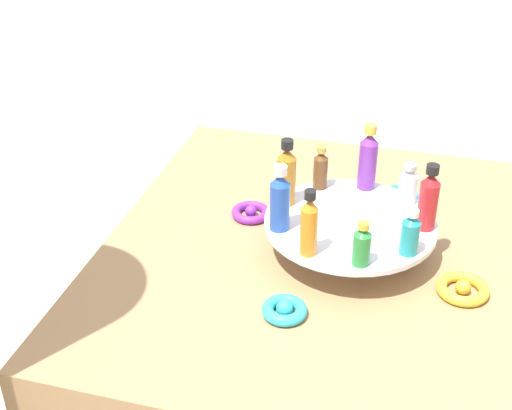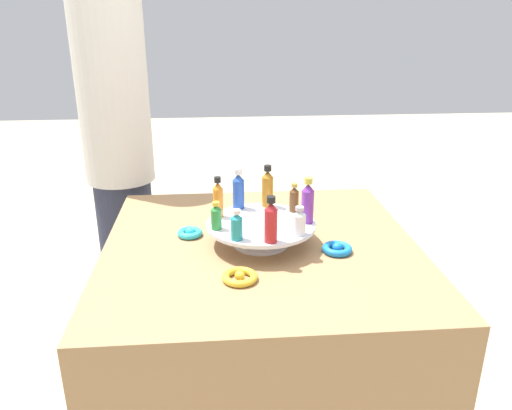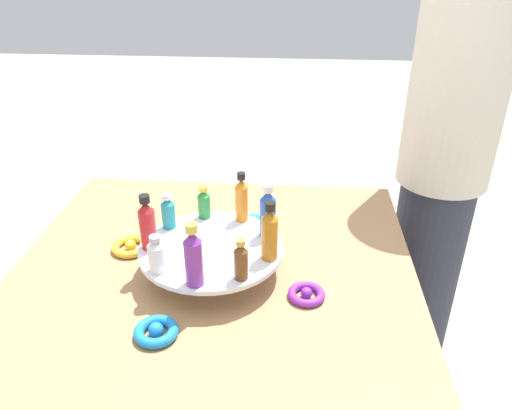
{
  "view_description": "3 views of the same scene",
  "coord_description": "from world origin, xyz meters",
  "px_view_note": "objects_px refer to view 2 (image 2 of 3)",
  "views": [
    {
      "loc": [
        -0.14,
        1.26,
        1.6
      ],
      "look_at": [
        0.17,
        0.14,
        0.9
      ],
      "focal_mm": 50.0,
      "sensor_mm": 36.0,
      "label": 1
    },
    {
      "loc": [
        -1.5,
        0.14,
        1.45
      ],
      "look_at": [
        0.02,
        0.01,
        0.87
      ],
      "focal_mm": 35.0,
      "sensor_mm": 36.0,
      "label": 2
    },
    {
      "loc": [
        0.2,
        -1.03,
        1.49
      ],
      "look_at": [
        0.1,
        0.09,
        0.89
      ],
      "focal_mm": 35.0,
      "sensor_mm": 36.0,
      "label": 3
    }
  ],
  "objects_px": {
    "bottle_purple": "(308,202)",
    "ribbon_bow_teal": "(190,233)",
    "display_stand": "(261,229)",
    "ribbon_bow_blue": "(337,249)",
    "bottle_blue": "(238,190)",
    "person_figure": "(118,146)",
    "bottle_red": "(271,221)",
    "bottle_orange": "(218,199)",
    "bottle_teal": "(237,226)",
    "bottle_amber": "(268,188)",
    "ribbon_bow_purple": "(277,213)",
    "ribbon_bow_gold": "(240,277)",
    "bottle_green": "(216,217)",
    "bottle_brown": "(294,199)",
    "bottle_clear": "(299,222)"
  },
  "relations": [
    {
      "from": "display_stand",
      "to": "ribbon_bow_blue",
      "type": "xyz_separation_m",
      "value": [
        -0.08,
        -0.24,
        -0.04
      ]
    },
    {
      "from": "bottle_clear",
      "to": "bottle_brown",
      "type": "bearing_deg",
      "value": -4.15
    },
    {
      "from": "bottle_amber",
      "to": "bottle_orange",
      "type": "distance_m",
      "value": 0.19
    },
    {
      "from": "bottle_purple",
      "to": "bottle_teal",
      "type": "bearing_deg",
      "value": 115.85
    },
    {
      "from": "bottle_teal",
      "to": "bottle_purple",
      "type": "distance_m",
      "value": 0.26
    },
    {
      "from": "bottle_brown",
      "to": "bottle_purple",
      "type": "distance_m",
      "value": 0.11
    },
    {
      "from": "ribbon_bow_teal",
      "to": "ribbon_bow_purple",
      "type": "bearing_deg",
      "value": -64.19
    },
    {
      "from": "bottle_red",
      "to": "bottle_amber",
      "type": "bearing_deg",
      "value": -4.15
    },
    {
      "from": "display_stand",
      "to": "bottle_amber",
      "type": "relative_size",
      "value": 2.39
    },
    {
      "from": "bottle_teal",
      "to": "ribbon_bow_blue",
      "type": "height_order",
      "value": "bottle_teal"
    },
    {
      "from": "bottle_amber",
      "to": "bottle_red",
      "type": "distance_m",
      "value": 0.3
    },
    {
      "from": "display_stand",
      "to": "bottle_teal",
      "type": "bearing_deg",
      "value": 145.85
    },
    {
      "from": "bottle_clear",
      "to": "ribbon_bow_purple",
      "type": "height_order",
      "value": "bottle_clear"
    },
    {
      "from": "bottle_amber",
      "to": "person_figure",
      "type": "xyz_separation_m",
      "value": [
        0.56,
        0.61,
        0.02
      ]
    },
    {
      "from": "bottle_blue",
      "to": "ribbon_bow_purple",
      "type": "xyz_separation_m",
      "value": [
        0.1,
        -0.15,
        -0.13
      ]
    },
    {
      "from": "bottle_red",
      "to": "ribbon_bow_purple",
      "type": "xyz_separation_m",
      "value": [
        0.39,
        -0.07,
        -0.13
      ]
    },
    {
      "from": "bottle_green",
      "to": "person_figure",
      "type": "height_order",
      "value": "person_figure"
    },
    {
      "from": "bottle_amber",
      "to": "ribbon_bow_blue",
      "type": "distance_m",
      "value": 0.33
    },
    {
      "from": "ribbon_bow_purple",
      "to": "bottle_amber",
      "type": "bearing_deg",
      "value": 153.37
    },
    {
      "from": "bottle_red",
      "to": "bottle_purple",
      "type": "relative_size",
      "value": 0.94
    },
    {
      "from": "bottle_purple",
      "to": "person_figure",
      "type": "height_order",
      "value": "person_figure"
    },
    {
      "from": "display_stand",
      "to": "person_figure",
      "type": "bearing_deg",
      "value": 39.12
    },
    {
      "from": "bottle_amber",
      "to": "ribbon_bow_blue",
      "type": "height_order",
      "value": "bottle_amber"
    },
    {
      "from": "ribbon_bow_teal",
      "to": "bottle_orange",
      "type": "bearing_deg",
      "value": -101.89
    },
    {
      "from": "display_stand",
      "to": "bottle_orange",
      "type": "height_order",
      "value": "bottle_orange"
    },
    {
      "from": "bottle_orange",
      "to": "ribbon_bow_blue",
      "type": "bearing_deg",
      "value": -111.05
    },
    {
      "from": "bottle_teal",
      "to": "bottle_green",
      "type": "bearing_deg",
      "value": 35.85
    },
    {
      "from": "ribbon_bow_blue",
      "to": "ribbon_bow_teal",
      "type": "distance_m",
      "value": 0.5
    },
    {
      "from": "display_stand",
      "to": "ribbon_bow_teal",
      "type": "relative_size",
      "value": 4.16
    },
    {
      "from": "bottle_purple",
      "to": "ribbon_bow_teal",
      "type": "bearing_deg",
      "value": 76.43
    },
    {
      "from": "ribbon_bow_gold",
      "to": "bottle_green",
      "type": "bearing_deg",
      "value": 17.57
    },
    {
      "from": "bottle_teal",
      "to": "ribbon_bow_purple",
      "type": "distance_m",
      "value": 0.42
    },
    {
      "from": "bottle_red",
      "to": "ribbon_bow_purple",
      "type": "bearing_deg",
      "value": -9.86
    },
    {
      "from": "bottle_brown",
      "to": "ribbon_bow_gold",
      "type": "relative_size",
      "value": 0.98
    },
    {
      "from": "bottle_purple",
      "to": "ribbon_bow_gold",
      "type": "relative_size",
      "value": 1.48
    },
    {
      "from": "ribbon_bow_blue",
      "to": "ribbon_bow_purple",
      "type": "xyz_separation_m",
      "value": [
        0.32,
        0.16,
        -0.0
      ]
    },
    {
      "from": "bottle_clear",
      "to": "bottle_purple",
      "type": "xyz_separation_m",
      "value": [
        0.09,
        -0.04,
        0.03
      ]
    },
    {
      "from": "person_figure",
      "to": "bottle_blue",
      "type": "bearing_deg",
      "value": 2.62
    },
    {
      "from": "bottle_brown",
      "to": "bottle_green",
      "type": "relative_size",
      "value": 1.11
    },
    {
      "from": "bottle_brown",
      "to": "ribbon_bow_purple",
      "type": "bearing_deg",
      "value": 14.77
    },
    {
      "from": "bottle_brown",
      "to": "bottle_amber",
      "type": "relative_size",
      "value": 0.67
    },
    {
      "from": "bottle_blue",
      "to": "bottle_purple",
      "type": "distance_m",
      "value": 0.26
    },
    {
      "from": "bottle_amber",
      "to": "bottle_green",
      "type": "height_order",
      "value": "bottle_amber"
    },
    {
      "from": "bottle_brown",
      "to": "bottle_teal",
      "type": "bearing_deg",
      "value": 135.85
    },
    {
      "from": "bottle_clear",
      "to": "bottle_blue",
      "type": "bearing_deg",
      "value": 35.85
    },
    {
      "from": "ribbon_bow_blue",
      "to": "bottle_purple",
      "type": "bearing_deg",
      "value": 50.58
    },
    {
      "from": "display_stand",
      "to": "bottle_purple",
      "type": "bearing_deg",
      "value": -94.15
    },
    {
      "from": "bottle_orange",
      "to": "bottle_teal",
      "type": "height_order",
      "value": "bottle_orange"
    },
    {
      "from": "bottle_red",
      "to": "ribbon_bow_teal",
      "type": "distance_m",
      "value": 0.37
    },
    {
      "from": "bottle_blue",
      "to": "ribbon_bow_blue",
      "type": "distance_m",
      "value": 0.4
    }
  ]
}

